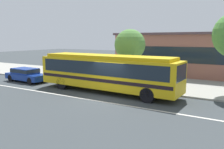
# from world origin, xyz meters

# --- Properties ---
(ground_plane) EXTENTS (120.00, 120.00, 0.00)m
(ground_plane) POSITION_xyz_m (0.00, 0.00, 0.00)
(ground_plane) COLOR #363C3F
(sidewalk_slab) EXTENTS (60.00, 8.00, 0.12)m
(sidewalk_slab) POSITION_xyz_m (0.00, 7.05, 0.06)
(sidewalk_slab) COLOR #98978E
(sidewalk_slab) RESTS_ON ground_plane
(lane_stripe_center) EXTENTS (56.00, 0.16, 0.01)m
(lane_stripe_center) POSITION_xyz_m (0.00, -0.80, 0.00)
(lane_stripe_center) COLOR silver
(lane_stripe_center) RESTS_ON ground_plane
(transit_bus) EXTENTS (11.58, 2.90, 2.87)m
(transit_bus) POSITION_xyz_m (-0.96, 1.70, 1.67)
(transit_bus) COLOR gold
(transit_bus) RESTS_ON ground_plane
(sedan_behind_bus) EXTENTS (4.51, 1.95, 1.29)m
(sedan_behind_bus) POSITION_xyz_m (-10.02, 1.60, 0.72)
(sedan_behind_bus) COLOR navy
(sedan_behind_bus) RESTS_ON ground_plane
(pedestrian_waiting_near_sign) EXTENTS (0.45, 0.45, 1.68)m
(pedestrian_waiting_near_sign) POSITION_xyz_m (-2.70, 4.18, 1.10)
(pedestrian_waiting_near_sign) COLOR #706E53
(pedestrian_waiting_near_sign) RESTS_ON sidewalk_slab
(pedestrian_walking_along_curb) EXTENTS (0.46, 0.46, 1.67)m
(pedestrian_walking_along_curb) POSITION_xyz_m (2.49, 3.50, 1.10)
(pedestrian_walking_along_curb) COLOR #27384C
(pedestrian_walking_along_curb) RESTS_ON sidewalk_slab
(bus_stop_sign) EXTENTS (0.16, 0.43, 2.41)m
(bus_stop_sign) POSITION_xyz_m (3.82, 3.35, 1.67)
(bus_stop_sign) COLOR gray
(bus_stop_sign) RESTS_ON sidewalk_slab
(street_tree_near_stop) EXTENTS (2.81, 2.81, 4.84)m
(street_tree_near_stop) POSITION_xyz_m (-1.00, 5.82, 3.53)
(street_tree_near_stop) COLOR brown
(street_tree_near_stop) RESTS_ON sidewalk_slab
(station_building) EXTENTS (15.20, 7.72, 4.76)m
(station_building) POSITION_xyz_m (2.20, 14.17, 2.39)
(station_building) COLOR #935A4D
(station_building) RESTS_ON ground_plane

